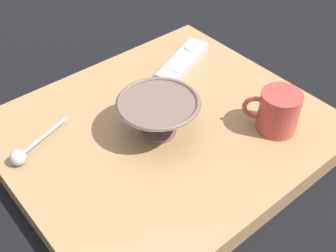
{
  "coord_description": "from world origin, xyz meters",
  "views": [
    {
      "loc": [
        -0.39,
        -0.48,
        0.6
      ],
      "look_at": [
        -0.01,
        -0.02,
        0.06
      ],
      "focal_mm": 45.71,
      "sensor_mm": 36.0,
      "label": 1
    }
  ],
  "objects": [
    {
      "name": "ground_plane",
      "position": [
        0.0,
        0.0,
        0.0
      ],
      "size": [
        6.0,
        6.0,
        0.0
      ],
      "primitive_type": "plane",
      "color": "black"
    },
    {
      "name": "table",
      "position": [
        0.0,
        0.0,
        0.02
      ],
      "size": [
        0.59,
        0.52,
        0.04
      ],
      "color": "#936D47",
      "rests_on": "ground"
    },
    {
      "name": "cereal_bowl",
      "position": [
        -0.02,
        -0.01,
        0.09
      ],
      "size": [
        0.15,
        0.15,
        0.08
      ],
      "color": "brown",
      "rests_on": "table"
    },
    {
      "name": "coffee_mug",
      "position": [
        0.16,
        -0.14,
        0.08
      ],
      "size": [
        0.08,
        0.1,
        0.08
      ],
      "color": "#A53833",
      "rests_on": "table"
    },
    {
      "name": "teaspoon",
      "position": [
        -0.25,
        0.09,
        0.06
      ],
      "size": [
        0.13,
        0.05,
        0.03
      ],
      "color": "#A3A5B2",
      "rests_on": "table"
    },
    {
      "name": "tv_remote_near",
      "position": [
        0.16,
        0.13,
        0.05
      ],
      "size": [
        0.18,
        0.11,
        0.02
      ],
      "color": "#9E9EA3",
      "rests_on": "table"
    }
  ]
}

